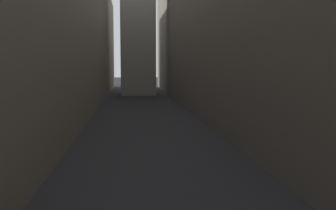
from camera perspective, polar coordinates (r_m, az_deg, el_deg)
The scene contains 3 objects.
ground_plane at distance 45.34m, azimuth -3.60°, elevation -1.14°, with size 264.00×264.00×0.00m, color #232326.
building_block_left at distance 48.35m, azimuth -18.23°, elevation 10.80°, with size 12.75×108.00×19.86m, color #756B5B.
building_block_right at distance 49.09m, azimuth 10.21°, elevation 12.46°, with size 12.16×108.00×22.48m, color #60594F.
Camera 1 is at (-1.40, 3.01, 5.45)m, focal length 42.32 mm.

